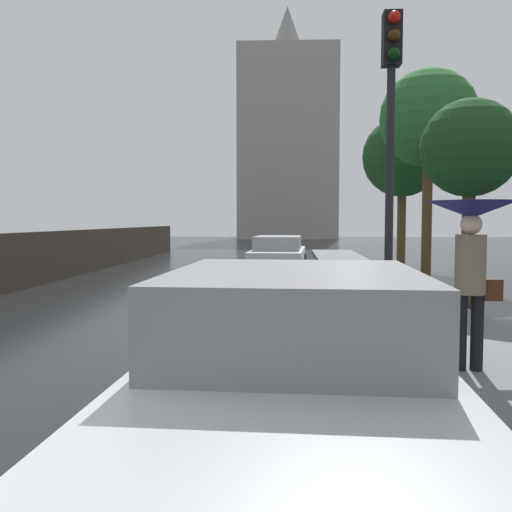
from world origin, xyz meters
The scene contains 8 objects.
car_silver_near_kerb centered at (2.84, 1.22, 0.78)m, with size 1.95×4.28×1.51m.
car_white_mid_road centered at (2.41, 16.03, 0.70)m, with size 1.89×4.63×1.31m.
pedestrian_with_umbrella_far centered at (4.81, 4.13, 1.62)m, with size 0.96×0.96×1.90m.
traffic_light centered at (4.23, 6.01, 3.33)m, with size 0.26×0.39×4.63m.
street_tree_near centered at (6.96, 15.22, 4.86)m, with size 2.95×2.95×6.38m.
street_tree_mid centered at (7.03, 19.55, 4.20)m, with size 3.03×3.03×5.75m.
street_tree_far centered at (6.66, 10.23, 3.34)m, with size 2.11×2.11×4.44m.
distant_tower centered at (2.38, 54.74, 9.65)m, with size 9.88×7.88×23.01m.
Camera 1 is at (2.81, -2.22, 1.82)m, focal length 39.33 mm.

